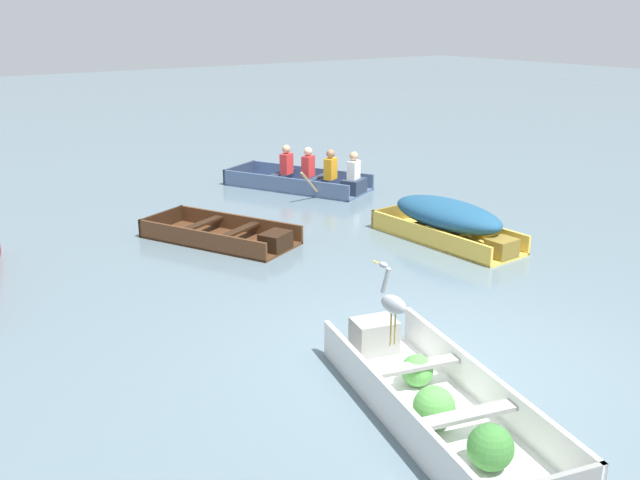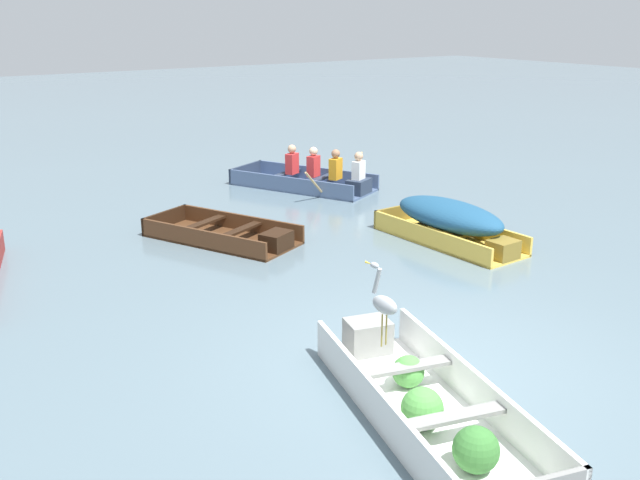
{
  "view_description": "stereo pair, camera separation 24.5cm",
  "coord_description": "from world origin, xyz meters",
  "px_view_note": "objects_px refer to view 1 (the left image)",
  "views": [
    {
      "loc": [
        -5.05,
        -4.92,
        3.62
      ],
      "look_at": [
        0.88,
        3.33,
        0.35
      ],
      "focal_mm": 40.0,
      "sensor_mm": 36.0,
      "label": 1
    },
    {
      "loc": [
        -4.85,
        -5.07,
        3.62
      ],
      "look_at": [
        0.88,
        3.33,
        0.35
      ],
      "focal_mm": 40.0,
      "sensor_mm": 36.0,
      "label": 2
    }
  ],
  "objects_px": {
    "skiff_dark_varnish_far_moored": "(226,236)",
    "heron_on_dinghy": "(393,301)",
    "skiff_yellow_near_moored": "(448,219)",
    "dinghy_white_foreground": "(436,401)",
    "rowboat_slate_blue_with_crew": "(307,179)"
  },
  "relations": [
    {
      "from": "heron_on_dinghy",
      "to": "skiff_yellow_near_moored",
      "type": "bearing_deg",
      "value": 37.92
    },
    {
      "from": "skiff_yellow_near_moored",
      "to": "heron_on_dinghy",
      "type": "xyz_separation_m",
      "value": [
        -3.85,
        -3.0,
        0.51
      ]
    },
    {
      "from": "skiff_yellow_near_moored",
      "to": "heron_on_dinghy",
      "type": "bearing_deg",
      "value": -142.08
    },
    {
      "from": "heron_on_dinghy",
      "to": "dinghy_white_foreground",
      "type": "bearing_deg",
      "value": -96.7
    },
    {
      "from": "dinghy_white_foreground",
      "to": "heron_on_dinghy",
      "type": "relative_size",
      "value": 3.95
    },
    {
      "from": "dinghy_white_foreground",
      "to": "heron_on_dinghy",
      "type": "distance_m",
      "value": 1.04
    },
    {
      "from": "dinghy_white_foreground",
      "to": "rowboat_slate_blue_with_crew",
      "type": "distance_m",
      "value": 9.07
    },
    {
      "from": "rowboat_slate_blue_with_crew",
      "to": "heron_on_dinghy",
      "type": "height_order",
      "value": "heron_on_dinghy"
    },
    {
      "from": "skiff_dark_varnish_far_moored",
      "to": "heron_on_dinghy",
      "type": "relative_size",
      "value": 3.31
    },
    {
      "from": "skiff_yellow_near_moored",
      "to": "heron_on_dinghy",
      "type": "relative_size",
      "value": 3.17
    },
    {
      "from": "dinghy_white_foreground",
      "to": "rowboat_slate_blue_with_crew",
      "type": "height_order",
      "value": "rowboat_slate_blue_with_crew"
    },
    {
      "from": "skiff_dark_varnish_far_moored",
      "to": "skiff_yellow_near_moored",
      "type": "bearing_deg",
      "value": -35.15
    },
    {
      "from": "dinghy_white_foreground",
      "to": "heron_on_dinghy",
      "type": "bearing_deg",
      "value": 83.3
    },
    {
      "from": "skiff_yellow_near_moored",
      "to": "dinghy_white_foreground",
      "type": "bearing_deg",
      "value": -136.47
    },
    {
      "from": "skiff_yellow_near_moored",
      "to": "skiff_dark_varnish_far_moored",
      "type": "height_order",
      "value": "skiff_yellow_near_moored"
    }
  ]
}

